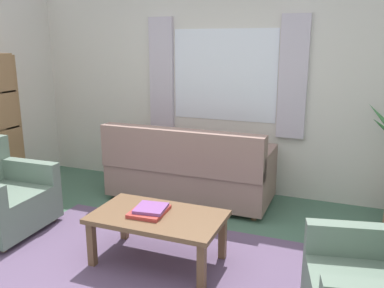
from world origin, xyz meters
name	(u,v)px	position (x,y,z in m)	size (l,w,h in m)	color
ground_plane	(141,275)	(0.00, 0.00, 0.00)	(6.24, 6.24, 0.00)	#476B56
wall_back	(225,87)	(0.00, 2.26, 1.30)	(5.32, 0.12, 2.60)	silver
window_with_curtains	(224,75)	(0.00, 2.18, 1.45)	(1.98, 0.07, 1.40)	white
area_rug	(141,274)	(0.00, 0.00, 0.01)	(2.76, 2.03, 0.01)	#604C6B
couch	(188,171)	(-0.24, 1.61, 0.37)	(1.90, 0.82, 0.92)	gray
coffee_table	(158,221)	(0.05, 0.23, 0.38)	(1.10, 0.64, 0.44)	brown
book_stack_on_table	(150,210)	(-0.03, 0.24, 0.47)	(0.30, 0.34, 0.06)	#B23833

